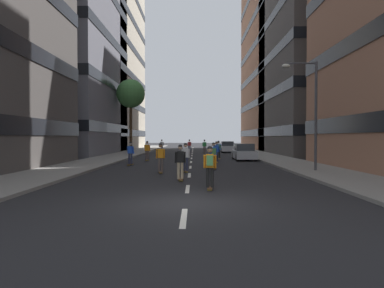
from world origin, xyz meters
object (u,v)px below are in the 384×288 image
(skater_8, at_px, (180,161))
(skater_11, at_px, (210,165))
(skater_3, at_px, (214,154))
(skater_5, at_px, (219,148))
(skater_7, at_px, (204,146))
(streetlamp_right, at_px, (310,104))
(skater_10, at_px, (162,145))
(street_tree_near, at_px, (131,94))
(parked_car_near, at_px, (227,147))
(skater_2, at_px, (216,151))
(parked_car_mid, at_px, (244,153))
(skater_9, at_px, (186,156))
(skater_1, at_px, (189,145))
(skater_6, at_px, (130,152))
(skater_0, at_px, (160,156))
(skater_4, at_px, (147,150))

(skater_8, height_order, skater_11, same)
(skater_3, height_order, skater_11, same)
(skater_5, xyz_separation_m, skater_7, (-1.01, 12.21, -0.03))
(streetlamp_right, height_order, skater_10, streetlamp_right)
(streetlamp_right, xyz_separation_m, skater_3, (-5.65, 2.09, -3.12))
(street_tree_near, relative_size, skater_5, 5.30)
(parked_car_near, bearing_deg, skater_2, -98.11)
(skater_2, distance_m, skater_3, 5.86)
(parked_car_mid, bearing_deg, skater_5, 144.03)
(skater_7, bearing_deg, skater_5, -85.26)
(skater_9, bearing_deg, skater_11, -80.29)
(skater_2, bearing_deg, street_tree_near, 122.85)
(parked_car_near, xyz_separation_m, skater_9, (-5.10, -27.01, 0.29))
(skater_1, xyz_separation_m, skater_9, (0.17, -27.55, 0.00))
(parked_car_mid, xyz_separation_m, skater_6, (-9.40, -5.76, 0.29))
(parked_car_mid, bearing_deg, skater_11, -102.61)
(parked_car_mid, distance_m, streetlamp_right, 11.67)
(parked_car_mid, bearing_deg, skater_0, -120.31)
(skater_3, distance_m, skater_10, 26.57)
(skater_0, distance_m, skater_6, 6.17)
(skater_0, distance_m, skater_10, 28.46)
(skater_9, bearing_deg, skater_4, 110.32)
(street_tree_near, distance_m, skater_8, 29.16)
(skater_1, height_order, skater_2, same)
(skater_5, distance_m, skater_8, 16.67)
(parked_car_near, xyz_separation_m, street_tree_near, (-12.79, -3.60, 6.96))
(skater_0, height_order, skater_2, same)
(parked_car_near, xyz_separation_m, skater_1, (-5.28, 0.53, 0.29))
(skater_2, distance_m, skater_6, 7.22)
(skater_6, distance_m, skater_8, 9.92)
(skater_6, bearing_deg, skater_9, -49.68)
(skater_9, relative_size, skater_11, 1.00)
(street_tree_near, relative_size, skater_7, 5.30)
(skater_3, xyz_separation_m, skater_5, (1.08, 10.42, 0.00))
(parked_car_mid, height_order, skater_7, skater_7)
(skater_7, bearing_deg, skater_1, 125.15)
(parked_car_near, xyz_separation_m, streetlamp_right, (2.35, -27.09, 3.44))
(skater_1, relative_size, skater_3, 1.00)
(skater_10, relative_size, skater_11, 1.00)
(skater_1, distance_m, skater_9, 27.55)
(parked_car_mid, bearing_deg, skater_9, -115.25)
(skater_8, bearing_deg, parked_car_mid, 70.41)
(streetlamp_right, xyz_separation_m, skater_0, (-8.92, -0.35, -3.15))
(streetlamp_right, xyz_separation_m, skater_5, (-4.56, 12.51, -3.12))
(parked_car_mid, bearing_deg, skater_6, -148.48)
(skater_1, xyz_separation_m, skater_2, (2.54, -19.71, 0.00))
(parked_car_mid, bearing_deg, skater_4, -174.96)
(skater_1, height_order, skater_10, same)
(skater_3, xyz_separation_m, skater_8, (-1.96, -5.97, -0.03))
(skater_4, bearing_deg, skater_10, 91.28)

